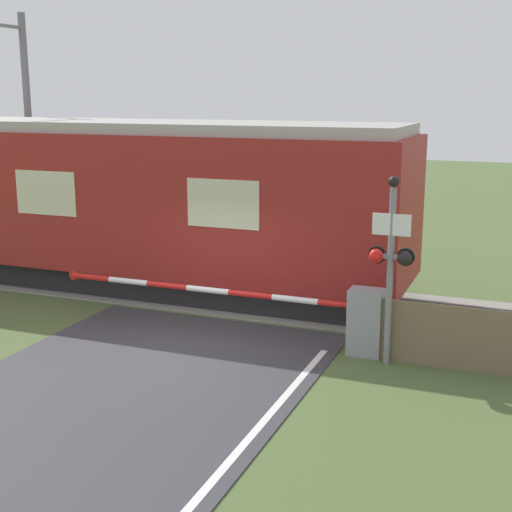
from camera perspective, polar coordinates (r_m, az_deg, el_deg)
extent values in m
plane|color=#4C6033|center=(12.93, -6.21, -7.68)|extent=(80.00, 80.00, 0.00)
cube|color=gray|center=(16.16, -0.02, -3.32)|extent=(36.00, 3.20, 0.03)
cube|color=#595451|center=(15.50, -1.01, -3.78)|extent=(36.00, 0.08, 0.10)
cube|color=#595451|center=(16.79, 0.88, -2.47)|extent=(36.00, 0.08, 0.10)
cube|color=black|center=(18.13, -13.13, -0.94)|extent=(14.44, 2.58, 0.60)
cube|color=maroon|center=(17.79, -13.43, 4.81)|extent=(15.69, 3.03, 3.07)
cube|color=#ADA89E|center=(17.65, -13.71, 10.13)|extent=(15.38, 2.79, 0.24)
cube|color=beige|center=(14.32, -2.68, 4.19)|extent=(1.57, 0.02, 0.98)
cube|color=beige|center=(16.55, -16.49, 4.85)|extent=(1.57, 0.02, 0.98)
cube|color=gray|center=(12.73, 8.77, -5.25)|extent=(0.60, 0.44, 1.19)
cylinder|color=gray|center=(12.65, 8.81, -4.08)|extent=(0.16, 0.16, 0.18)
cylinder|color=red|center=(12.74, 6.89, -3.88)|extent=(0.88, 0.11, 0.11)
cylinder|color=white|center=(12.98, 3.15, -3.50)|extent=(0.88, 0.11, 0.11)
cylinder|color=red|center=(13.27, -0.44, -3.11)|extent=(0.88, 0.11, 0.11)
cylinder|color=white|center=(13.61, -3.86, -2.73)|extent=(0.88, 0.11, 0.11)
cylinder|color=red|center=(14.00, -7.11, -2.36)|extent=(0.88, 0.11, 0.11)
cylinder|color=white|center=(14.43, -10.16, -2.00)|extent=(0.88, 0.11, 0.11)
cylinder|color=red|center=(14.90, -13.03, -1.66)|extent=(0.88, 0.11, 0.11)
cylinder|color=red|center=(15.14, -14.40, -1.50)|extent=(0.20, 0.02, 0.20)
cylinder|color=gray|center=(12.13, 10.65, -1.71)|extent=(0.11, 0.11, 3.03)
cube|color=gray|center=(12.04, 10.72, -0.04)|extent=(0.59, 0.07, 0.07)
sphere|color=red|center=(12.04, 9.57, 0.00)|extent=(0.24, 0.24, 0.24)
sphere|color=black|center=(11.95, 11.79, -0.18)|extent=(0.24, 0.24, 0.24)
cylinder|color=black|center=(12.15, 9.68, 0.11)|extent=(0.30, 0.06, 0.30)
cylinder|color=black|center=(12.06, 11.88, -0.08)|extent=(0.30, 0.06, 0.30)
cube|color=white|center=(11.90, 10.79, 2.48)|extent=(0.64, 0.02, 0.36)
sphere|color=black|center=(11.83, 10.97, 5.87)|extent=(0.18, 0.18, 0.18)
cylinder|color=slate|center=(21.14, -17.66, 9.03)|extent=(0.20, 0.20, 6.65)
cube|color=#726047|center=(12.35, 17.87, -6.54)|extent=(4.19, 0.06, 1.10)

